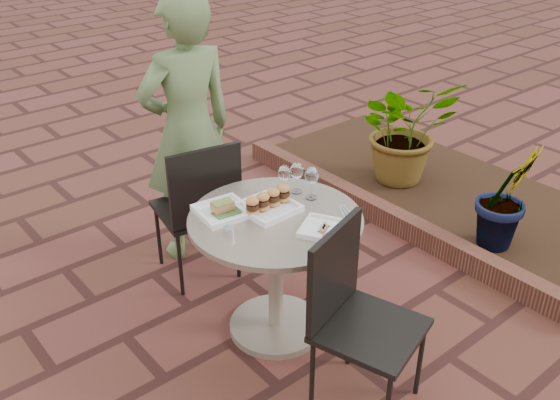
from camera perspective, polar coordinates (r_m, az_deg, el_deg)
ground at (r=3.52m, az=-4.57°, el=-12.90°), size 60.00×60.00×0.00m
cafe_table at (r=3.31m, az=-0.40°, el=-5.26°), size 0.90×0.90×0.73m
chair_far at (r=3.72m, az=-7.31°, el=-0.15°), size 0.51×0.51×0.93m
chair_near at (r=2.90m, az=6.71°, el=-9.59°), size 0.55×0.55×0.93m
diner at (r=3.90m, az=-8.41°, el=6.24°), size 0.66×0.47×1.72m
plate_salmon at (r=3.21m, az=-5.23°, el=-0.94°), size 0.28×0.28×0.07m
plate_sliders at (r=3.22m, az=-1.09°, el=-0.27°), size 0.28×0.27×0.17m
plate_tuna at (r=3.06m, az=4.06°, el=-2.63°), size 0.30×0.30×0.03m
wine_glass_right at (r=3.30m, az=2.92°, el=2.18°), size 0.08×0.08×0.18m
wine_glass_mid at (r=3.34m, az=0.43°, el=2.42°), size 0.07×0.07×0.17m
wine_glass_far at (r=3.36m, az=1.55°, el=2.60°), size 0.07×0.07×0.17m
steel_ramekin at (r=3.03m, az=-4.67°, el=-2.85°), size 0.07×0.07×0.04m
cutlery_set at (r=3.22m, az=6.11°, el=-1.24°), size 0.15×0.21×0.00m
planter_curb at (r=4.55m, az=9.68°, el=-1.40°), size 0.12×3.00×0.15m
mulch_bed at (r=5.06m, az=14.91°, el=0.76°), size 1.30×3.00×0.06m
potted_plant_a at (r=4.96m, az=11.39°, el=6.38°), size 0.96×0.90×0.85m
potted_plant_b at (r=4.27m, az=20.03°, el=0.35°), size 0.46×0.40×0.73m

